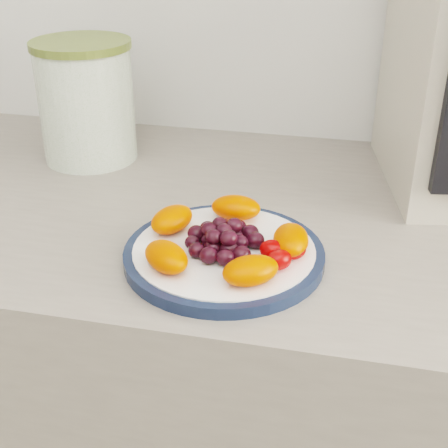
# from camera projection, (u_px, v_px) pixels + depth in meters

# --- Properties ---
(counter) EXTENTS (3.50, 0.60, 0.90)m
(counter) POSITION_uv_depth(u_px,v_px,m) (282.00, 440.00, 1.09)
(counter) COLOR gray
(counter) RESTS_ON floor
(plate_rim) EXTENTS (0.24, 0.24, 0.01)m
(plate_rim) POSITION_uv_depth(u_px,v_px,m) (224.00, 255.00, 0.75)
(plate_rim) COLOR #14213B
(plate_rim) RESTS_ON counter
(plate_face) EXTENTS (0.22, 0.22, 0.02)m
(plate_face) POSITION_uv_depth(u_px,v_px,m) (224.00, 254.00, 0.75)
(plate_face) COLOR white
(plate_face) RESTS_ON counter
(canister) EXTENTS (0.20, 0.20, 0.18)m
(canister) POSITION_uv_depth(u_px,v_px,m) (87.00, 105.00, 1.00)
(canister) COLOR #356418
(canister) RESTS_ON counter
(canister_lid) EXTENTS (0.20, 0.20, 0.01)m
(canister_lid) POSITION_uv_depth(u_px,v_px,m) (80.00, 44.00, 0.96)
(canister_lid) COLOR #606A2E
(canister_lid) RESTS_ON canister
(fruit_plate) EXTENTS (0.21, 0.20, 0.03)m
(fruit_plate) POSITION_uv_depth(u_px,v_px,m) (227.00, 239.00, 0.74)
(fruit_plate) COLOR #FF3800
(fruit_plate) RESTS_ON plate_face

